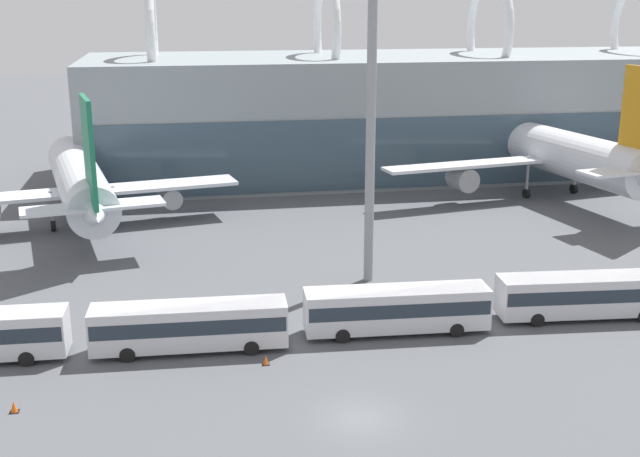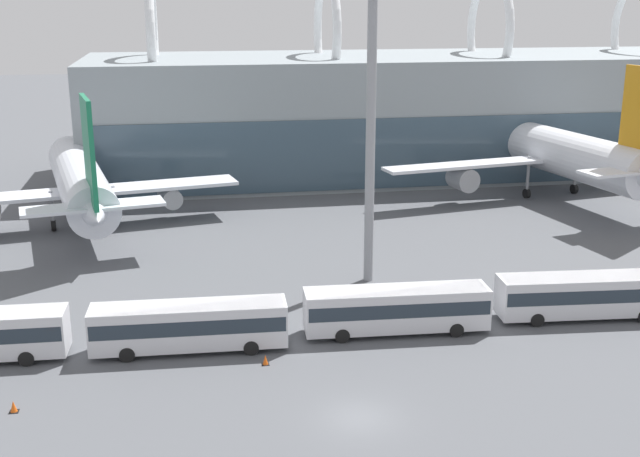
# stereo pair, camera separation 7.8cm
# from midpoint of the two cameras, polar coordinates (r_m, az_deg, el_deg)

# --- Properties ---
(ground_plane) EXTENTS (440.00, 440.00, 0.00)m
(ground_plane) POSITION_cam_midpoint_polar(r_m,az_deg,el_deg) (45.85, 2.83, -13.26)
(ground_plane) COLOR #515459
(terminal_building) EXTENTS (149.12, 25.14, 25.78)m
(terminal_building) POSITION_cam_midpoint_polar(r_m,az_deg,el_deg) (122.02, 21.39, 8.15)
(terminal_building) COLOR gray
(terminal_building) RESTS_ON ground_plane
(airliner_at_gate_near) EXTENTS (31.51, 33.36, 14.51)m
(airliner_at_gate_near) POSITION_cam_midpoint_polar(r_m,az_deg,el_deg) (84.32, -16.61, 3.18)
(airliner_at_gate_near) COLOR silver
(airliner_at_gate_near) RESTS_ON ground_plane
(airliner_at_gate_far) EXTENTS (42.47, 40.45, 16.05)m
(airliner_at_gate_far) POSITION_cam_midpoint_polar(r_m,az_deg,el_deg) (98.01, 16.04, 5.44)
(airliner_at_gate_far) COLOR silver
(airliner_at_gate_far) RESTS_ON ground_plane
(shuttle_bus_1) EXTENTS (12.88, 3.22, 3.22)m
(shuttle_bus_1) POSITION_cam_midpoint_polar(r_m,az_deg,el_deg) (53.59, -9.24, -6.70)
(shuttle_bus_1) COLOR silver
(shuttle_bus_1) RESTS_ON ground_plane
(shuttle_bus_2) EXTENTS (12.90, 3.33, 3.22)m
(shuttle_bus_2) POSITION_cam_midpoint_polar(r_m,az_deg,el_deg) (55.88, 5.50, -5.59)
(shuttle_bus_2) COLOR silver
(shuttle_bus_2) RESTS_ON ground_plane
(shuttle_bus_3) EXTENTS (12.95, 3.65, 3.22)m
(shuttle_bus_3) POSITION_cam_midpoint_polar(r_m,az_deg,el_deg) (61.23, 18.40, -4.40)
(shuttle_bus_3) COLOR silver
(shuttle_bus_3) RESTS_ON ground_plane
(floodlight_mast) EXTENTS (2.13, 2.13, 24.90)m
(floodlight_mast) POSITION_cam_midpoint_polar(r_m,az_deg,el_deg) (63.25, 3.68, 8.39)
(floodlight_mast) COLOR gray
(floodlight_mast) RESTS_ON ground_plane
(traffic_cone_1) EXTENTS (0.48, 0.48, 0.65)m
(traffic_cone_1) POSITION_cam_midpoint_polar(r_m,az_deg,el_deg) (51.71, -3.86, -9.31)
(traffic_cone_1) COLOR black
(traffic_cone_1) RESTS_ON ground_plane
(traffic_cone_2) EXTENTS (0.52, 0.52, 0.67)m
(traffic_cone_2) POSITION_cam_midpoint_polar(r_m,az_deg,el_deg) (49.29, -20.92, -11.75)
(traffic_cone_2) COLOR black
(traffic_cone_2) RESTS_ON ground_plane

